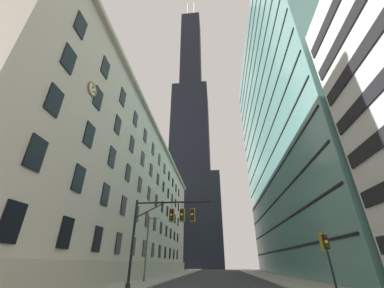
% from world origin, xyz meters
% --- Properties ---
extents(station_building, '(16.83, 70.78, 26.10)m').
position_xyz_m(station_building, '(-19.08, 29.39, 13.03)').
color(station_building, beige).
rests_on(station_building, ground).
extents(dark_skyscraper, '(27.40, 27.40, 179.32)m').
position_xyz_m(dark_skyscraper, '(-11.65, 90.59, 52.73)').
color(dark_skyscraper, black).
rests_on(dark_skyscraper, ground).
extents(glass_office_midrise, '(16.73, 53.01, 59.69)m').
position_xyz_m(glass_office_midrise, '(19.31, 31.79, 29.84)').
color(glass_office_midrise, slate).
rests_on(glass_office_midrise, ground).
extents(traffic_signal_mast, '(6.47, 0.63, 6.65)m').
position_xyz_m(traffic_signal_mast, '(-3.68, 5.19, 4.94)').
color(traffic_signal_mast, black).
rests_on(traffic_signal_mast, sidewalk_left).
extents(traffic_light_near_right, '(0.40, 0.63, 3.54)m').
position_xyz_m(traffic_light_near_right, '(7.05, 2.59, 2.97)').
color(traffic_light_near_right, black).
rests_on(traffic_light_near_right, sidewalk_right).
extents(street_lamppost, '(2.00, 0.32, 7.06)m').
position_xyz_m(street_lamppost, '(-8.08, 15.44, 4.36)').
color(street_lamppost, '#47474C').
rests_on(street_lamppost, sidewalk_left).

